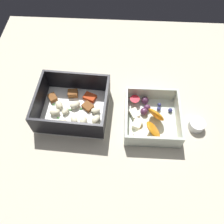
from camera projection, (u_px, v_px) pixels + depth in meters
The scene contains 4 objects.
table_surface at pixel (116, 118), 63.06cm from camera, with size 80.00×80.00×2.00cm, color beige.
pasta_container at pixel (73, 107), 61.16cm from camera, with size 18.60×16.17×6.94cm.
fruit_bowl at pixel (150, 118), 59.79cm from camera, with size 13.91×14.76×5.56cm.
paper_cup_liner at pixel (197, 125), 59.58cm from camera, with size 4.04×4.04×2.12cm, color white.
Camera 1 is at (0.74, -32.16, 55.26)cm, focal length 37.69 mm.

